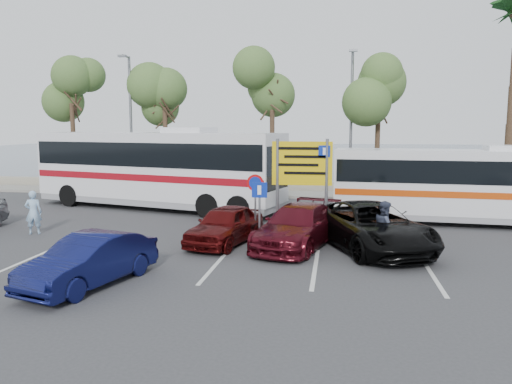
# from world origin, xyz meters

# --- Properties ---
(ground) EXTENTS (120.00, 120.00, 0.00)m
(ground) POSITION_xyz_m (0.00, 0.00, 0.00)
(ground) COLOR #353538
(ground) RESTS_ON ground
(kerb_strip) EXTENTS (44.00, 2.40, 0.15)m
(kerb_strip) POSITION_xyz_m (0.00, 14.00, 0.07)
(kerb_strip) COLOR gray
(kerb_strip) RESTS_ON ground
(seawall) EXTENTS (48.00, 0.80, 0.60)m
(seawall) POSITION_xyz_m (0.00, 16.00, 0.30)
(seawall) COLOR gray
(seawall) RESTS_ON ground
(sea) EXTENTS (140.00, 140.00, 0.00)m
(sea) POSITION_xyz_m (0.00, 60.00, 0.01)
(sea) COLOR #394A5B
(sea) RESTS_ON ground
(tree_far_left) EXTENTS (3.20, 3.20, 7.60)m
(tree_far_left) POSITION_xyz_m (-14.00, 14.00, 6.33)
(tree_far_left) COLOR #382619
(tree_far_left) RESTS_ON kerb_strip
(tree_left) EXTENTS (3.20, 3.20, 7.20)m
(tree_left) POSITION_xyz_m (-8.00, 14.00, 6.00)
(tree_left) COLOR #382619
(tree_left) RESTS_ON kerb_strip
(tree_mid) EXTENTS (3.20, 3.20, 8.00)m
(tree_mid) POSITION_xyz_m (-1.50, 14.00, 6.65)
(tree_mid) COLOR #382619
(tree_mid) RESTS_ON kerb_strip
(tree_right) EXTENTS (3.20, 3.20, 7.40)m
(tree_right) POSITION_xyz_m (4.50, 14.00, 6.17)
(tree_right) COLOR #382619
(tree_right) RESTS_ON kerb_strip
(street_lamp_left) EXTENTS (0.45, 1.15, 8.01)m
(street_lamp_left) POSITION_xyz_m (-10.00, 13.52, 4.60)
(street_lamp_left) COLOR slate
(street_lamp_left) RESTS_ON kerb_strip
(street_lamp_right) EXTENTS (0.45, 1.15, 8.01)m
(street_lamp_right) POSITION_xyz_m (3.00, 13.52, 4.60)
(street_lamp_right) COLOR slate
(street_lamp_right) RESTS_ON kerb_strip
(direction_sign) EXTENTS (2.20, 0.12, 3.60)m
(direction_sign) POSITION_xyz_m (1.00, 3.20, 2.43)
(direction_sign) COLOR slate
(direction_sign) RESTS_ON ground
(sign_no_stop) EXTENTS (0.60, 0.08, 2.35)m
(sign_no_stop) POSITION_xyz_m (-0.60, 2.38, 1.58)
(sign_no_stop) COLOR slate
(sign_no_stop) RESTS_ON ground
(sign_parking) EXTENTS (0.50, 0.07, 2.25)m
(sign_parking) POSITION_xyz_m (-0.20, 0.79, 1.47)
(sign_parking) COLOR slate
(sign_parking) RESTS_ON ground
(lane_markings) EXTENTS (12.02, 4.20, 0.01)m
(lane_markings) POSITION_xyz_m (-1.14, -1.00, 0.00)
(lane_markings) COLOR silver
(lane_markings) RESTS_ON ground
(coach_bus_left) EXTENTS (13.12, 5.98, 4.00)m
(coach_bus_left) POSITION_xyz_m (-6.50, 8.33, 1.86)
(coach_bus_left) COLOR silver
(coach_bus_left) RESTS_ON ground
(coach_bus_right) EXTENTS (10.71, 3.07, 3.29)m
(coach_bus_right) POSITION_xyz_m (7.50, 6.50, 1.53)
(coach_bus_right) COLOR silver
(coach_bus_right) RESTS_ON ground
(car_blue) EXTENTS (2.39, 4.17, 1.30)m
(car_blue) POSITION_xyz_m (-3.91, -3.50, 0.65)
(car_blue) COLOR #0F1448
(car_blue) RESTS_ON ground
(car_maroon) EXTENTS (3.23, 5.20, 1.41)m
(car_maroon) POSITION_xyz_m (1.00, 1.50, 0.70)
(car_maroon) COLOR #4F0D17
(car_maroon) RESTS_ON ground
(car_red) EXTENTS (2.44, 4.17, 1.33)m
(car_red) POSITION_xyz_m (-1.51, 1.50, 0.67)
(car_red) COLOR #4B0A0A
(car_red) RESTS_ON ground
(suv_black) EXTENTS (4.60, 6.11, 1.54)m
(suv_black) POSITION_xyz_m (3.40, 1.50, 0.77)
(suv_black) COLOR black
(suv_black) RESTS_ON ground
(pedestrian_near) EXTENTS (0.71, 0.59, 1.66)m
(pedestrian_near) POSITION_xyz_m (-9.00, 1.91, 0.83)
(pedestrian_near) COLOR #99BDDF
(pedestrian_near) RESTS_ON ground
(pedestrian_far) EXTENTS (0.71, 0.87, 1.70)m
(pedestrian_far) POSITION_xyz_m (3.81, 1.00, 0.85)
(pedestrian_far) COLOR #363C51
(pedestrian_far) RESTS_ON ground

